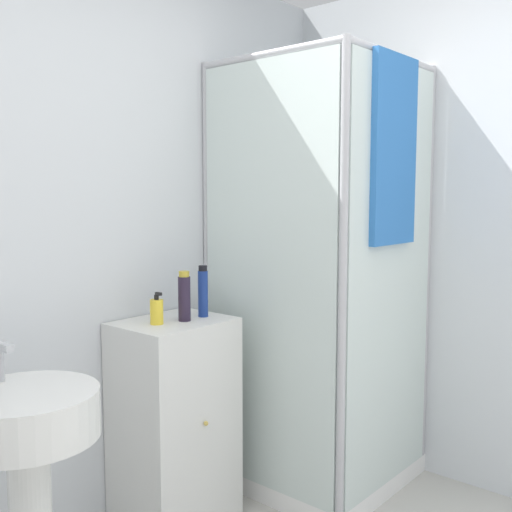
% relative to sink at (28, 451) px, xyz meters
% --- Properties ---
extents(wall_back, '(6.40, 0.06, 2.50)m').
position_rel_sink_xyz_m(wall_back, '(0.29, 0.42, 0.60)').
color(wall_back, silver).
rests_on(wall_back, ground_plane).
extents(shower_enclosure, '(0.82, 0.85, 2.07)m').
position_rel_sink_xyz_m(shower_enclosure, '(1.49, -0.11, -0.02)').
color(shower_enclosure, white).
rests_on(shower_enclosure, ground_plane).
extents(vanity_cabinet, '(0.48, 0.39, 0.91)m').
position_rel_sink_xyz_m(vanity_cabinet, '(0.78, 0.20, -0.19)').
color(vanity_cabinet, silver).
rests_on(vanity_cabinet, ground_plane).
extents(sink, '(0.45, 0.45, 0.97)m').
position_rel_sink_xyz_m(sink, '(0.00, 0.00, 0.00)').
color(sink, white).
rests_on(sink, ground_plane).
extents(soap_dispenser, '(0.06, 0.06, 0.14)m').
position_rel_sink_xyz_m(soap_dispenser, '(0.69, 0.20, 0.32)').
color(soap_dispenser, yellow).
rests_on(soap_dispenser, vanity_cabinet).
extents(shampoo_bottle_tall_black, '(0.05, 0.05, 0.22)m').
position_rel_sink_xyz_m(shampoo_bottle_tall_black, '(0.81, 0.16, 0.37)').
color(shampoo_bottle_tall_black, '#281E33').
rests_on(shampoo_bottle_tall_black, vanity_cabinet).
extents(shampoo_bottle_blue, '(0.04, 0.04, 0.23)m').
position_rel_sink_xyz_m(shampoo_bottle_blue, '(0.93, 0.16, 0.37)').
color(shampoo_bottle_blue, navy).
rests_on(shampoo_bottle_blue, vanity_cabinet).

